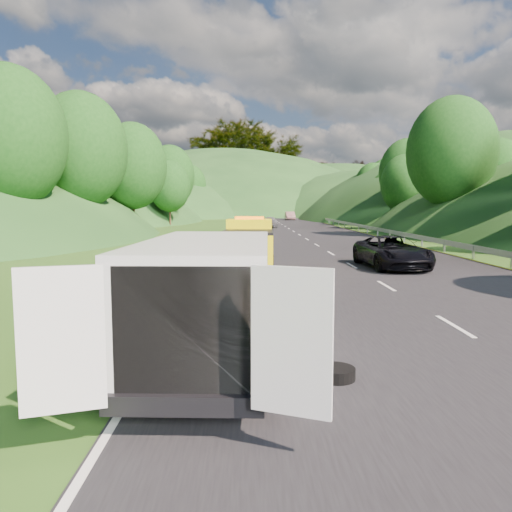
{
  "coord_description": "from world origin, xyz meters",
  "views": [
    {
      "loc": [
        -2.08,
        -13.85,
        3.0
      ],
      "look_at": [
        -1.78,
        2.33,
        1.3
      ],
      "focal_mm": 35.0,
      "sensor_mm": 36.0,
      "label": 1
    }
  ],
  "objects_px": {
    "white_van": "(209,295)",
    "tow_truck": "(249,245)",
    "woman": "(199,304)",
    "child": "(232,314)",
    "passing_suv": "(391,268)",
    "suitcase": "(153,294)",
    "worker": "(248,359)",
    "spare_tire": "(335,380)"
  },
  "relations": [
    {
      "from": "child",
      "to": "spare_tire",
      "type": "height_order",
      "value": "child"
    },
    {
      "from": "white_van",
      "to": "suitcase",
      "type": "distance_m",
      "value": 6.35
    },
    {
      "from": "tow_truck",
      "to": "woman",
      "type": "bearing_deg",
      "value": -99.47
    },
    {
      "from": "woman",
      "to": "passing_suv",
      "type": "distance_m",
      "value": 11.63
    },
    {
      "from": "worker",
      "to": "spare_tire",
      "type": "bearing_deg",
      "value": -29.69
    },
    {
      "from": "suitcase",
      "to": "passing_suv",
      "type": "height_order",
      "value": "passing_suv"
    },
    {
      "from": "tow_truck",
      "to": "passing_suv",
      "type": "height_order",
      "value": "tow_truck"
    },
    {
      "from": "tow_truck",
      "to": "white_van",
      "type": "height_order",
      "value": "tow_truck"
    },
    {
      "from": "white_van",
      "to": "passing_suv",
      "type": "relative_size",
      "value": 1.26
    },
    {
      "from": "white_van",
      "to": "tow_truck",
      "type": "bearing_deg",
      "value": 89.07
    },
    {
      "from": "white_van",
      "to": "passing_suv",
      "type": "xyz_separation_m",
      "value": [
        7.47,
        14.02,
        -1.34
      ]
    },
    {
      "from": "woman",
      "to": "tow_truck",
      "type": "bearing_deg",
      "value": -4.79
    },
    {
      "from": "passing_suv",
      "to": "worker",
      "type": "bearing_deg",
      "value": -119.92
    },
    {
      "from": "tow_truck",
      "to": "passing_suv",
      "type": "distance_m",
      "value": 6.86
    },
    {
      "from": "tow_truck",
      "to": "suitcase",
      "type": "relative_size",
      "value": 10.19
    },
    {
      "from": "tow_truck",
      "to": "woman",
      "type": "distance_m",
      "value": 7.55
    },
    {
      "from": "child",
      "to": "passing_suv",
      "type": "height_order",
      "value": "passing_suv"
    },
    {
      "from": "suitcase",
      "to": "passing_suv",
      "type": "distance_m",
      "value": 12.59
    },
    {
      "from": "white_van",
      "to": "woman",
      "type": "xyz_separation_m",
      "value": [
        -0.74,
        5.78,
        -1.34
      ]
    },
    {
      "from": "spare_tire",
      "to": "tow_truck",
      "type": "bearing_deg",
      "value": 95.88
    },
    {
      "from": "child",
      "to": "suitcase",
      "type": "relative_size",
      "value": 1.63
    },
    {
      "from": "tow_truck",
      "to": "child",
      "type": "height_order",
      "value": "tow_truck"
    },
    {
      "from": "suitcase",
      "to": "passing_suv",
      "type": "relative_size",
      "value": 0.1
    },
    {
      "from": "white_van",
      "to": "passing_suv",
      "type": "bearing_deg",
      "value": 64.42
    },
    {
      "from": "spare_tire",
      "to": "passing_suv",
      "type": "distance_m",
      "value": 15.7
    },
    {
      "from": "woman",
      "to": "suitcase",
      "type": "relative_size",
      "value": 3.2
    },
    {
      "from": "spare_tire",
      "to": "passing_suv",
      "type": "bearing_deg",
      "value": 70.4
    },
    {
      "from": "suitcase",
      "to": "child",
      "type": "bearing_deg",
      "value": -31.14
    },
    {
      "from": "white_van",
      "to": "spare_tire",
      "type": "distance_m",
      "value": 2.69
    },
    {
      "from": "worker",
      "to": "passing_suv",
      "type": "distance_m",
      "value": 15.2
    },
    {
      "from": "tow_truck",
      "to": "suitcase",
      "type": "height_order",
      "value": "tow_truck"
    },
    {
      "from": "woman",
      "to": "suitcase",
      "type": "distance_m",
      "value": 1.43
    },
    {
      "from": "woman",
      "to": "child",
      "type": "distance_m",
      "value": 1.68
    },
    {
      "from": "passing_suv",
      "to": "spare_tire",
      "type": "bearing_deg",
      "value": -113.15
    },
    {
      "from": "spare_tire",
      "to": "suitcase",
      "type": "bearing_deg",
      "value": 123.08
    },
    {
      "from": "worker",
      "to": "passing_suv",
      "type": "bearing_deg",
      "value": 72.13
    },
    {
      "from": "white_van",
      "to": "child",
      "type": "xyz_separation_m",
      "value": [
        0.27,
        4.43,
        -1.34
      ]
    },
    {
      "from": "woman",
      "to": "spare_tire",
      "type": "xyz_separation_m",
      "value": [
        2.94,
        -6.55,
        0.0
      ]
    },
    {
      "from": "child",
      "to": "spare_tire",
      "type": "relative_size",
      "value": 1.35
    },
    {
      "from": "suitcase",
      "to": "spare_tire",
      "type": "bearing_deg",
      "value": -56.92
    },
    {
      "from": "worker",
      "to": "passing_suv",
      "type": "height_order",
      "value": "worker"
    },
    {
      "from": "spare_tire",
      "to": "white_van",
      "type": "bearing_deg",
      "value": 160.64
    }
  ]
}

